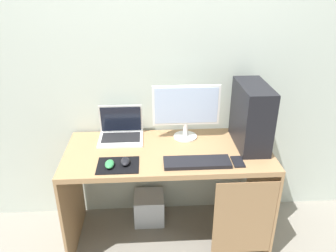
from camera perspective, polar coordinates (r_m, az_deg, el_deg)
name	(u,v)px	position (r m, az deg, el deg)	size (l,w,h in m)	color
ground_plane	(168,234)	(2.71, 0.00, -18.05)	(8.00, 8.00, 0.00)	gray
wall_back	(165,57)	(2.38, -0.46, 11.80)	(4.00, 0.05, 2.60)	beige
desk	(171,170)	(2.33, 0.46, -7.57)	(1.39, 0.62, 0.75)	#A37A51
pc_tower	(251,116)	(2.31, 14.07, 1.72)	(0.19, 0.42, 0.43)	black
monitor	(186,110)	(2.33, 3.11, 2.77)	(0.47, 0.17, 0.40)	white
laptop	(121,132)	(2.42, -8.07, -1.05)	(0.31, 0.24, 0.23)	white
keyboard	(197,162)	(2.11, 5.00, -6.21)	(0.42, 0.14, 0.02)	black
mousepad	(118,165)	(2.11, -8.54, -6.66)	(0.26, 0.20, 0.01)	black
mouse_left	(125,162)	(2.11, -7.33, -6.05)	(0.06, 0.10, 0.03)	black
mouse_right	(110,164)	(2.09, -9.98, -6.44)	(0.06, 0.10, 0.03)	#338C4C
cell_phone	(238,162)	(2.16, 11.85, -6.01)	(0.07, 0.13, 0.01)	black
subwoofer	(149,208)	(2.77, -3.25, -13.76)	(0.23, 0.23, 0.23)	#B7BCC6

